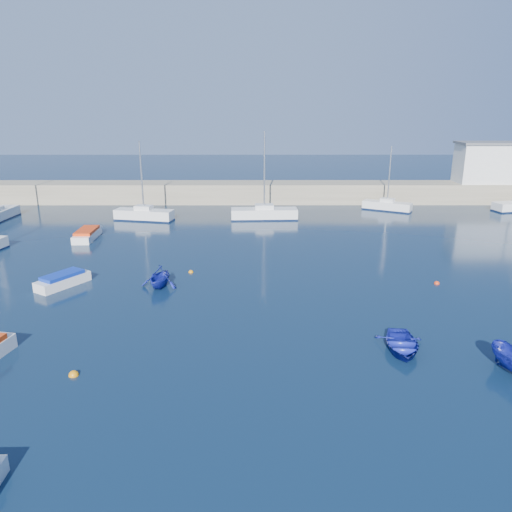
{
  "coord_description": "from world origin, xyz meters",
  "views": [
    {
      "loc": [
        -1.68,
        -20.08,
        12.72
      ],
      "look_at": [
        -1.63,
        16.08,
        1.6
      ],
      "focal_mm": 35.0,
      "sensor_mm": 36.0,
      "label": 1
    }
  ],
  "objects_px": {
    "sailboat_5": "(144,214)",
    "motorboat_2": "(87,234)",
    "sailboat_6": "(264,213)",
    "sailboat_7": "(387,206)",
    "dinghy_left": "(160,277)",
    "harbor_office": "(496,164)",
    "dinghy_center": "(402,344)",
    "motorboat_1": "(63,280)"
  },
  "relations": [
    {
      "from": "sailboat_7",
      "to": "dinghy_center",
      "type": "xyz_separation_m",
      "value": [
        -8.45,
        -36.57,
        -0.22
      ]
    },
    {
      "from": "sailboat_5",
      "to": "sailboat_6",
      "type": "height_order",
      "value": "sailboat_6"
    },
    {
      "from": "harbor_office",
      "to": "motorboat_2",
      "type": "xyz_separation_m",
      "value": [
        -48.11,
        -18.93,
        -4.64
      ]
    },
    {
      "from": "motorboat_2",
      "to": "dinghy_left",
      "type": "distance_m",
      "value": 16.47
    },
    {
      "from": "harbor_office",
      "to": "dinghy_center",
      "type": "relative_size",
      "value": 2.79
    },
    {
      "from": "sailboat_7",
      "to": "motorboat_1",
      "type": "distance_m",
      "value": 40.29
    },
    {
      "from": "sailboat_6",
      "to": "dinghy_center",
      "type": "relative_size",
      "value": 2.74
    },
    {
      "from": "sailboat_7",
      "to": "motorboat_2",
      "type": "height_order",
      "value": "sailboat_7"
    },
    {
      "from": "sailboat_7",
      "to": "dinghy_left",
      "type": "height_order",
      "value": "sailboat_7"
    },
    {
      "from": "sailboat_6",
      "to": "dinghy_center",
      "type": "xyz_separation_m",
      "value": [
        6.81,
        -31.73,
        -0.3
      ]
    },
    {
      "from": "motorboat_1",
      "to": "dinghy_center",
      "type": "height_order",
      "value": "motorboat_1"
    },
    {
      "from": "dinghy_left",
      "to": "motorboat_2",
      "type": "bearing_deg",
      "value": 136.95
    },
    {
      "from": "harbor_office",
      "to": "sailboat_7",
      "type": "xyz_separation_m",
      "value": [
        -15.4,
        -5.46,
        -4.51
      ]
    },
    {
      "from": "dinghy_left",
      "to": "sailboat_5",
      "type": "bearing_deg",
      "value": 116.34
    },
    {
      "from": "motorboat_2",
      "to": "motorboat_1",
      "type": "bearing_deg",
      "value": -80.8
    },
    {
      "from": "harbor_office",
      "to": "sailboat_5",
      "type": "height_order",
      "value": "sailboat_5"
    },
    {
      "from": "sailboat_5",
      "to": "sailboat_7",
      "type": "bearing_deg",
      "value": -68.03
    },
    {
      "from": "dinghy_left",
      "to": "sailboat_6",
      "type": "bearing_deg",
      "value": 81.77
    },
    {
      "from": "sailboat_5",
      "to": "motorboat_1",
      "type": "relative_size",
      "value": 2.16
    },
    {
      "from": "sailboat_5",
      "to": "sailboat_6",
      "type": "xyz_separation_m",
      "value": [
        13.61,
        0.47,
        0.01
      ]
    },
    {
      "from": "motorboat_1",
      "to": "sailboat_5",
      "type": "bearing_deg",
      "value": 118.88
    },
    {
      "from": "sailboat_7",
      "to": "motorboat_2",
      "type": "distance_m",
      "value": 35.37
    },
    {
      "from": "motorboat_1",
      "to": "motorboat_2",
      "type": "bearing_deg",
      "value": 133.17
    },
    {
      "from": "sailboat_6",
      "to": "sailboat_7",
      "type": "distance_m",
      "value": 16.01
    },
    {
      "from": "sailboat_6",
      "to": "motorboat_1",
      "type": "bearing_deg",
      "value": 142.94
    },
    {
      "from": "sailboat_6",
      "to": "sailboat_5",
      "type": "bearing_deg",
      "value": 89.39
    },
    {
      "from": "sailboat_5",
      "to": "sailboat_7",
      "type": "relative_size",
      "value": 1.13
    },
    {
      "from": "sailboat_7",
      "to": "dinghy_left",
      "type": "bearing_deg",
      "value": 168.34
    },
    {
      "from": "harbor_office",
      "to": "dinghy_left",
      "type": "xyz_separation_m",
      "value": [
        -38.55,
        -32.34,
        -4.31
      ]
    },
    {
      "from": "motorboat_1",
      "to": "sailboat_6",
      "type": "bearing_deg",
      "value": 88.03
    },
    {
      "from": "sailboat_6",
      "to": "motorboat_1",
      "type": "xyz_separation_m",
      "value": [
        -14.96,
        -21.8,
        -0.22
      ]
    },
    {
      "from": "sailboat_7",
      "to": "harbor_office",
      "type": "bearing_deg",
      "value": -41.39
    },
    {
      "from": "sailboat_6",
      "to": "motorboat_2",
      "type": "xyz_separation_m",
      "value": [
        -17.44,
        -8.62,
        -0.22
      ]
    },
    {
      "from": "sailboat_6",
      "to": "dinghy_center",
      "type": "height_order",
      "value": "sailboat_6"
    },
    {
      "from": "sailboat_5",
      "to": "motorboat_2",
      "type": "xyz_separation_m",
      "value": [
        -3.83,
        -8.15,
        -0.21
      ]
    },
    {
      "from": "motorboat_2",
      "to": "dinghy_center",
      "type": "relative_size",
      "value": 1.33
    },
    {
      "from": "sailboat_7",
      "to": "motorboat_2",
      "type": "xyz_separation_m",
      "value": [
        -32.71,
        -13.46,
        -0.14
      ]
    },
    {
      "from": "sailboat_5",
      "to": "sailboat_7",
      "type": "xyz_separation_m",
      "value": [
        28.87,
        5.32,
        -0.07
      ]
    },
    {
      "from": "motorboat_1",
      "to": "dinghy_center",
      "type": "relative_size",
      "value": 1.14
    },
    {
      "from": "sailboat_5",
      "to": "dinghy_center",
      "type": "relative_size",
      "value": 2.46
    },
    {
      "from": "motorboat_1",
      "to": "dinghy_left",
      "type": "xyz_separation_m",
      "value": [
        7.07,
        -0.23,
        0.34
      ]
    },
    {
      "from": "sailboat_6",
      "to": "dinghy_left",
      "type": "height_order",
      "value": "sailboat_6"
    }
  ]
}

